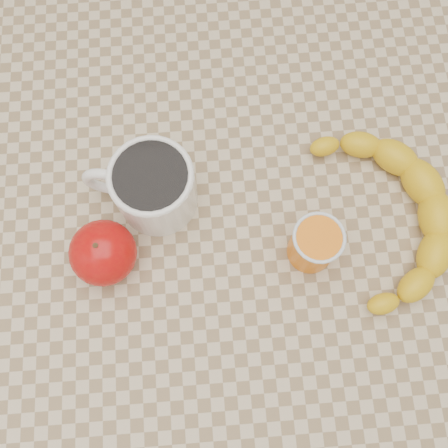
{
  "coord_description": "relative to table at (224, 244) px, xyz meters",
  "views": [
    {
      "loc": [
        -0.01,
        -0.18,
        1.39
      ],
      "look_at": [
        0.0,
        0.0,
        0.77
      ],
      "focal_mm": 40.0,
      "sensor_mm": 36.0,
      "label": 1
    }
  ],
  "objects": [
    {
      "name": "apple",
      "position": [
        -0.15,
        -0.03,
        0.12
      ],
      "size": [
        0.11,
        0.11,
        0.08
      ],
      "color": "#A70508",
      "rests_on": "table"
    },
    {
      "name": "orange_juice_glass",
      "position": [
        0.11,
        -0.04,
        0.12
      ],
      "size": [
        0.06,
        0.06,
        0.07
      ],
      "color": "orange",
      "rests_on": "table"
    },
    {
      "name": "coffee_mug",
      "position": [
        -0.09,
        0.05,
        0.13
      ],
      "size": [
        0.16,
        0.13,
        0.09
      ],
      "color": "white",
      "rests_on": "table"
    },
    {
      "name": "ground",
      "position": [
        0.0,
        0.0,
        -0.66
      ],
      "size": [
        3.0,
        3.0,
        0.0
      ],
      "primitive_type": "plane",
      "color": "tan",
      "rests_on": "ground"
    },
    {
      "name": "table",
      "position": [
        0.0,
        0.0,
        0.0
      ],
      "size": [
        0.8,
        0.8,
        0.75
      ],
      "color": "tan",
      "rests_on": "ground"
    },
    {
      "name": "banana",
      "position": [
        0.21,
        -0.01,
        0.11
      ],
      "size": [
        0.22,
        0.31,
        0.05
      ],
      "primitive_type": null,
      "rotation": [
        0.0,
        0.0,
        0.03
      ],
      "color": "gold",
      "rests_on": "table"
    }
  ]
}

